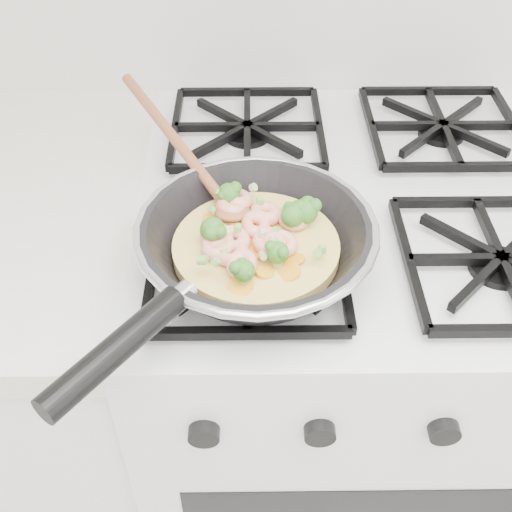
{
  "coord_description": "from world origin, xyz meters",
  "views": [
    {
      "loc": [
        -0.15,
        1.01,
        1.42
      ],
      "look_at": [
        -0.14,
        1.55,
        0.93
      ],
      "focal_mm": 44.07,
      "sensor_mm": 36.0,
      "label": 1
    }
  ],
  "objects": [
    {
      "name": "stove",
      "position": [
        0.0,
        1.7,
        0.46
      ],
      "size": [
        0.6,
        0.6,
        0.92
      ],
      "color": "white",
      "rests_on": "ground"
    },
    {
      "name": "skillet",
      "position": [
        -0.14,
        1.54,
        0.95
      ],
      "size": [
        0.33,
        0.53,
        0.09
      ],
      "rotation": [
        0.0,
        0.0,
        -0.2
      ],
      "color": "black",
      "rests_on": "stove"
    }
  ]
}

